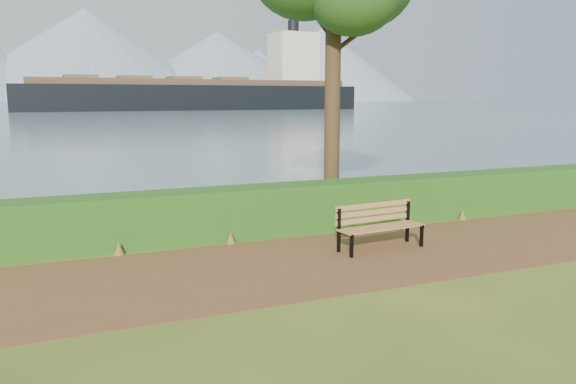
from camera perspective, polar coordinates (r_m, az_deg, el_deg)
name	(u,v)px	position (r m, az deg, el deg)	size (l,w,h in m)	color
ground	(329,266)	(9.58, 4.17, -7.52)	(140.00, 140.00, 0.00)	#3F5518
path	(321,261)	(9.84, 3.37, -7.02)	(40.00, 3.40, 0.01)	brown
hedge	(273,209)	(11.77, -1.51, -1.75)	(32.00, 0.85, 1.00)	#1A4915
water	(62,104)	(268.21, -21.95, 8.32)	(700.00, 510.00, 0.00)	slate
mountains	(41,59)	(414.99, -23.82, 12.25)	(585.00, 190.00, 70.00)	#798AA2
bench	(378,223)	(10.64, 9.17, -3.12)	(1.75, 0.66, 0.86)	black
cargo_ship	(207,95)	(127.95, -8.21, 9.76)	(74.89, 14.52, 22.62)	black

